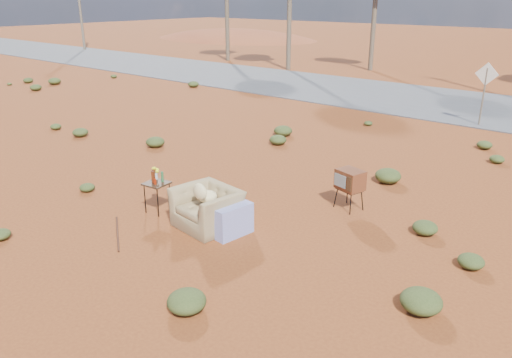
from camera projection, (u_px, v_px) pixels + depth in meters
The scene contains 9 objects.
ground at pixel (206, 228), 9.84m from camera, with size 140.00×140.00×0.00m, color brown.
highway at pixel (464, 106), 20.63m from camera, with size 140.00×7.00×0.04m, color #565659.
dirt_mound at pixel (235, 39), 52.35m from camera, with size 26.00×18.00×2.00m, color brown.
armchair at pixel (211, 205), 9.71m from camera, with size 1.51×0.92×1.05m.
tv_unit at pixel (350, 180), 10.53m from camera, with size 0.64×0.57×0.88m.
side_table at pixel (156, 181), 10.41m from camera, with size 0.51×0.51×0.93m.
rusty_bar at pixel (118, 233), 9.60m from camera, with size 0.04×0.04×1.51m, color #451F12.
road_sign at pixel (485, 83), 17.06m from camera, with size 0.78×0.06×2.19m.
scrub_patch at pixel (301, 160), 13.46m from camera, with size 17.49×8.07×0.33m.
Camera 1 is at (6.45, -6.19, 4.33)m, focal length 35.00 mm.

